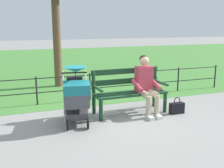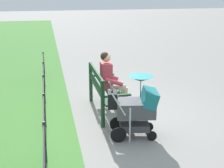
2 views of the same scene
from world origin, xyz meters
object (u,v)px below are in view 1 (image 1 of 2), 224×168
park_bench (128,89)px  person_on_bench (146,83)px  stroller (76,95)px  handbag (177,108)px

park_bench → person_on_bench: 0.41m
stroller → handbag: bearing=177.0°
stroller → park_bench: bearing=-164.0°
park_bench → person_on_bench: (-0.31, 0.22, 0.15)m
person_on_bench → stroller: size_ratio=1.11×
park_bench → person_on_bench: person_on_bench is taller
stroller → handbag: stroller is taller
handbag → stroller: bearing=-3.0°
park_bench → handbag: (-0.95, 0.48, -0.40)m
handbag → person_on_bench: bearing=-21.7°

